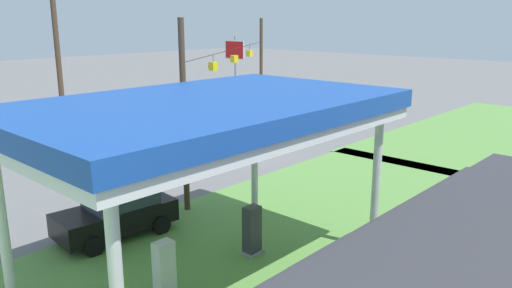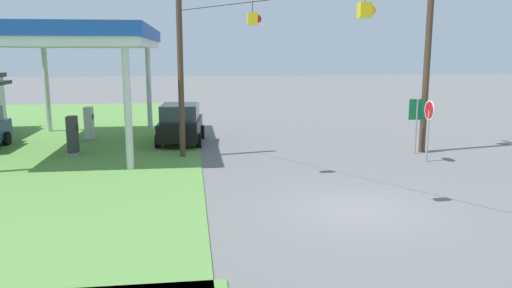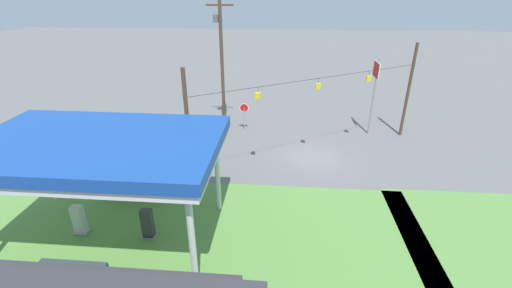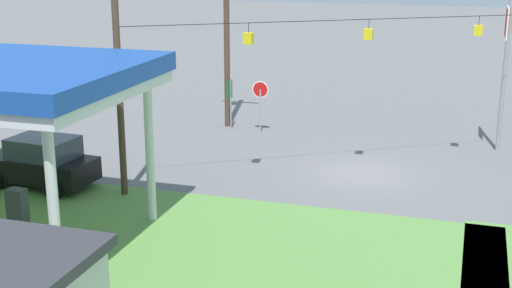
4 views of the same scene
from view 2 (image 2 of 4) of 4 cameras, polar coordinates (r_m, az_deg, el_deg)
name	(u,v)px [view 2 (image 2 of 4)]	position (r m, az deg, el deg)	size (l,w,h in m)	color
ground_plane	(357,209)	(14.57, 11.45, -7.35)	(160.00, 160.00, 0.00)	slate
gas_station_canopy	(76,38)	(24.39, -19.92, 11.28)	(11.27, 6.92, 5.50)	silver
fuel_pump_near	(73,137)	(22.91, -20.21, 0.80)	(0.71, 0.56, 1.69)	gray
fuel_pump_far	(89,125)	(26.40, -18.53, 2.11)	(0.71, 0.56, 1.69)	gray
car_at_pumps_front	(181,123)	(24.51, -8.60, 2.34)	(4.34, 2.37, 1.93)	black
stop_sign_roadside	(429,117)	(21.20, 19.15, 2.89)	(0.80, 0.08, 2.50)	#99999E
route_sign	(417,115)	(22.75, 17.88, 3.18)	(0.10, 0.70, 2.40)	gray
utility_pole_main	(430,9)	(23.18, 19.25, 14.34)	(2.20, 0.44, 11.13)	#4C3828
signal_span_gantry	(363,61)	(13.89, 12.13, 9.30)	(15.91, 10.24, 7.75)	#4C3828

